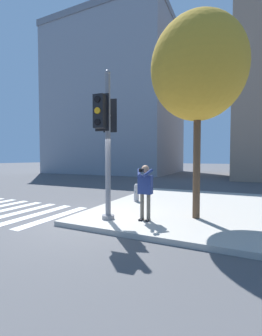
# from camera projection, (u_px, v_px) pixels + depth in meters

# --- Properties ---
(ground_plane) EXTENTS (160.00, 160.00, 0.00)m
(ground_plane) POSITION_uv_depth(u_px,v_px,m) (79.00, 223.00, 6.67)
(ground_plane) COLOR #4C4C4F
(sidewalk_corner) EXTENTS (8.00, 8.00, 0.14)m
(sidewalk_corner) POSITION_uv_depth(u_px,v_px,m) (214.00, 208.00, 8.35)
(sidewalk_corner) COLOR #ADA89E
(sidewalk_corner) RESTS_ON ground_plane
(traffic_signal_pole) EXTENTS (0.59, 1.28, 4.35)m
(traffic_signal_pole) POSITION_uv_depth(u_px,v_px,m) (107.00, 131.00, 6.55)
(traffic_signal_pole) COLOR slate
(traffic_signal_pole) RESTS_ON sidewalk_corner
(person_photographer) EXTENTS (0.50, 0.53, 1.60)m
(person_photographer) POSITION_uv_depth(u_px,v_px,m) (145.00, 187.00, 6.47)
(person_photographer) COLOR black
(person_photographer) RESTS_ON sidewalk_corner
(street_tree) EXTENTS (2.77, 2.77, 5.96)m
(street_tree) POSITION_uv_depth(u_px,v_px,m) (198.00, 69.00, 6.58)
(street_tree) COLOR brown
(street_tree) RESTS_ON sidewalk_corner
(fire_hydrant) EXTENTS (0.21, 0.27, 0.74)m
(fire_hydrant) POSITION_uv_depth(u_px,v_px,m) (136.00, 193.00, 9.39)
(fire_hydrant) COLOR #99999E
(fire_hydrant) RESTS_ON sidewalk_corner
(building_left) EXTENTS (16.22, 12.74, 19.56)m
(building_left) POSITION_uv_depth(u_px,v_px,m) (117.00, 102.00, 31.24)
(building_left) COLOR gray
(building_left) RESTS_ON ground_plane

